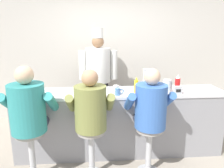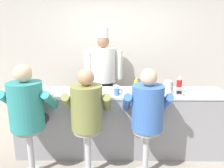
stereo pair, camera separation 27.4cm
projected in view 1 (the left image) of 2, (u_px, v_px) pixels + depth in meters
The scene contains 17 objects.
ground_plane at pixel (122, 161), 3.17m from camera, with size 20.00×20.00×0.00m, color #9E9384.
wall_back at pixel (112, 54), 4.63m from camera, with size 10.00×0.06×2.70m.
diner_counter at pixel (119, 122), 3.34m from camera, with size 3.10×0.59×0.97m.
ketchup_bottle_red at pixel (177, 84), 3.18m from camera, with size 0.07×0.07×0.26m.
mustard_bottle_yellow at pixel (136, 85), 3.12m from camera, with size 0.06×0.06×0.23m.
hot_sauce_bottle_orange at pixel (136, 90), 3.03m from camera, with size 0.03×0.03×0.15m.
water_pitcher_clear at pixel (167, 86), 3.14m from camera, with size 0.14×0.12×0.19m.
breakfast_plate at pixel (43, 95), 2.96m from camera, with size 0.28×0.28×0.05m.
cereal_bowl at pixel (97, 92), 3.10m from camera, with size 0.14×0.14×0.05m.
coffee_mug_blue at pixel (118, 92), 3.02m from camera, with size 0.12×0.08×0.10m.
coffee_mug_white at pixel (116, 88), 3.18m from camera, with size 0.13×0.08×0.10m.
cup_stack_steel at pixel (146, 80), 3.18m from camera, with size 0.09×0.09×0.33m.
napkin_dispenser_chrome at pixel (178, 90), 3.07m from camera, with size 0.11×0.07×0.11m.
diner_seated_teal at pixel (29, 111), 2.63m from camera, with size 0.64×0.63×1.46m.
diner_seated_olive at pixel (91, 111), 2.69m from camera, with size 0.59×0.58×1.41m.
diner_seated_blue at pixel (150, 109), 2.75m from camera, with size 0.59×0.59×1.41m.
cook_in_whites_near at pixel (98, 73), 4.24m from camera, with size 0.74×0.47×1.88m.
Camera 1 is at (-0.36, -2.79, 1.86)m, focal length 35.00 mm.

